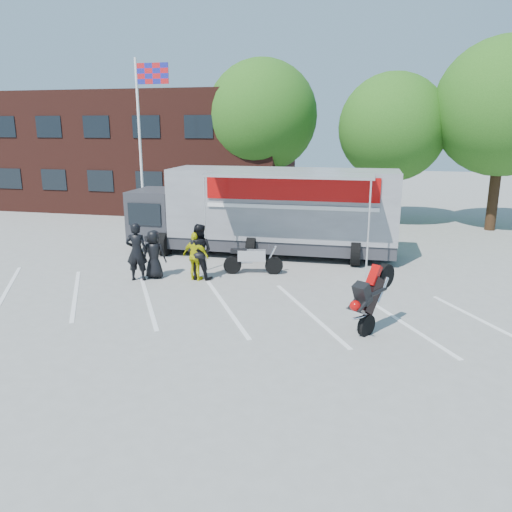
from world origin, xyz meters
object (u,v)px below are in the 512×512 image
at_px(spectator_leather_a, 154,254).
at_px(spectator_hivis, 196,256).
at_px(tree_mid, 393,128).
at_px(spectator_leather_b, 137,252).
at_px(spectator_leather_c, 199,252).
at_px(tree_left, 262,116).
at_px(flagpole, 144,125).
at_px(transporter_truck, 270,254).
at_px(stunt_bike_rider, 379,328).
at_px(parked_motorcycle, 253,274).
at_px(tree_right, 504,107).

bearing_deg(spectator_leather_a, spectator_hivis, 179.52).
xyz_separation_m(tree_mid, spectator_leather_b, (-8.34, -12.25, -3.97)).
height_order(tree_mid, spectator_leather_c, tree_mid).
bearing_deg(tree_mid, spectator_leather_b, -124.25).
bearing_deg(tree_left, flagpole, -125.28).
bearing_deg(transporter_truck, tree_left, 103.74).
xyz_separation_m(stunt_bike_rider, spectator_leather_a, (-7.41, 2.85, 0.82)).
height_order(tree_mid, spectator_leather_a, tree_mid).
bearing_deg(spectator_hivis, parked_motorcycle, -132.89).
bearing_deg(flagpole, spectator_leather_c, -53.85).
xyz_separation_m(parked_motorcycle, spectator_leather_c, (-1.63, -0.97, 0.94)).
xyz_separation_m(tree_right, spectator_leather_a, (-12.91, -11.37, -5.05)).
relative_size(parked_motorcycle, stunt_bike_rider, 1.12).
relative_size(stunt_bike_rider, spectator_leather_b, 0.97).
xyz_separation_m(tree_mid, tree_right, (5.00, -0.50, 0.93)).
bearing_deg(stunt_bike_rider, tree_mid, 121.78).
bearing_deg(tree_left, parked_motorcycle, -79.11).
bearing_deg(spectator_leather_b, spectator_leather_a, -148.04).
height_order(spectator_leather_a, spectator_hivis, spectator_hivis).
distance_m(tree_right, stunt_bike_rider, 16.34).
distance_m(tree_mid, transporter_truck, 10.40).
distance_m(flagpole, spectator_leather_c, 9.20).
xyz_separation_m(tree_left, transporter_truck, (2.26, -8.83, -5.57)).
height_order(tree_mid, transporter_truck, tree_mid).
relative_size(tree_right, parked_motorcycle, 4.31).
bearing_deg(flagpole, spectator_leather_a, -64.10).
bearing_deg(stunt_bike_rider, parked_motorcycle, 170.17).
xyz_separation_m(tree_left, spectator_hivis, (0.55, -12.80, -4.74)).
bearing_deg(spectator_hivis, tree_mid, -105.17).
height_order(tree_mid, tree_right, tree_right).
relative_size(tree_right, transporter_truck, 0.85).
bearing_deg(tree_mid, tree_left, 171.87).
bearing_deg(parked_motorcycle, flagpole, 38.18).
bearing_deg(parked_motorcycle, spectator_leather_b, 103.08).
xyz_separation_m(flagpole, tree_left, (4.24, 6.00, 0.51)).
distance_m(flagpole, stunt_bike_rider, 15.35).
relative_size(flagpole, spectator_hivis, 4.85).
bearing_deg(spectator_leather_a, spectator_leather_c, -174.76).
xyz_separation_m(tree_left, spectator_leather_c, (0.61, -12.65, -4.62)).
xyz_separation_m(flagpole, tree_mid, (11.24, 5.00, -0.11)).
bearing_deg(tree_right, tree_left, 172.87).
height_order(flagpole, transporter_truck, flagpole).
xyz_separation_m(tree_left, tree_mid, (7.00, -1.00, -0.62)).
bearing_deg(spectator_leather_b, stunt_bike_rider, 152.97).
xyz_separation_m(tree_mid, transporter_truck, (-4.74, -7.83, -4.94)).
distance_m(stunt_bike_rider, spectator_hivis, 6.68).
bearing_deg(transporter_truck, tree_mid, 58.18).
bearing_deg(transporter_truck, spectator_leather_b, -129.77).
bearing_deg(tree_mid, stunt_bike_rider, -91.95).
bearing_deg(flagpole, spectator_leather_b, -68.20).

